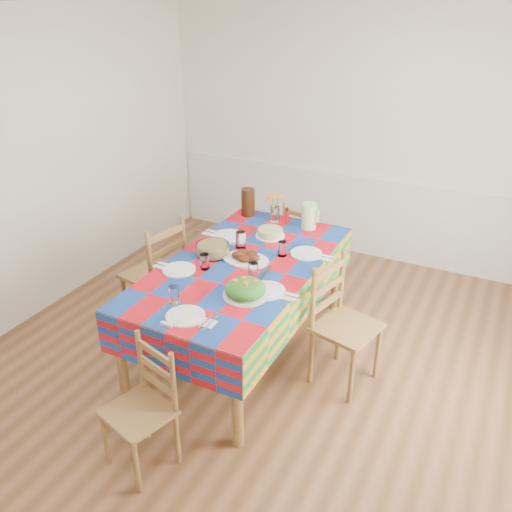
{
  "coord_description": "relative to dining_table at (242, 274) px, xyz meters",
  "views": [
    {
      "loc": [
        1.59,
        -3.12,
        2.83
      ],
      "look_at": [
        -0.06,
        0.13,
        0.98
      ],
      "focal_mm": 38.0,
      "sensor_mm": 36.0,
      "label": 1
    }
  ],
  "objects": [
    {
      "name": "pasta_bowl",
      "position": [
        -0.29,
        0.04,
        0.14
      ],
      "size": [
        0.27,
        0.27,
        0.1
      ],
      "color": "white",
      "rests_on": "dining_table"
    },
    {
      "name": "setting_left_far",
      "position": [
        -0.28,
        0.34,
        0.13
      ],
      "size": [
        0.55,
        0.33,
        0.14
      ],
      "rotation": [
        0.0,
        0.0,
        1.57
      ],
      "color": "white",
      "rests_on": "dining_table"
    },
    {
      "name": "green_pitcher",
      "position": [
        0.21,
        0.89,
        0.21
      ],
      "size": [
        0.14,
        0.14,
        0.23
      ],
      "primitive_type": "cylinder",
      "color": "#C5EFA9",
      "rests_on": "dining_table"
    },
    {
      "name": "wainscot",
      "position": [
        0.23,
        2.26,
        -0.25
      ],
      "size": [
        4.41,
        0.06,
        0.92
      ],
      "color": "white",
      "rests_on": "room"
    },
    {
      "name": "setting_right_near",
      "position": [
        0.3,
        -0.25,
        0.12
      ],
      "size": [
        0.52,
        0.3,
        0.13
      ],
      "rotation": [
        0.0,
        0.0,
        -1.57
      ],
      "color": "white",
      "rests_on": "dining_table"
    },
    {
      "name": "salad_platter",
      "position": [
        0.25,
        -0.42,
        0.15
      ],
      "size": [
        0.33,
        0.33,
        0.14
      ],
      "color": "white",
      "rests_on": "dining_table"
    },
    {
      "name": "name_card",
      "position": [
        -0.03,
        -0.99,
        0.1
      ],
      "size": [
        0.09,
        0.03,
        0.02
      ],
      "primitive_type": "cube",
      "color": "white",
      "rests_on": "dining_table"
    },
    {
      "name": "room",
      "position": [
        0.23,
        -0.22,
        0.62
      ],
      "size": [
        4.58,
        5.08,
        2.78
      ],
      "color": "brown",
      "rests_on": "ground"
    },
    {
      "name": "chair_left",
      "position": [
        -0.85,
        -0.01,
        -0.21
      ],
      "size": [
        0.52,
        0.54,
        1.06
      ],
      "rotation": [
        0.0,
        0.0,
        -1.75
      ],
      "color": "brown",
      "rests_on": "room"
    },
    {
      "name": "serving_utensils",
      "position": [
        0.21,
        -0.12,
        0.1
      ],
      "size": [
        0.16,
        0.36,
        0.01
      ],
      "color": "black",
      "rests_on": "dining_table"
    },
    {
      "name": "chair_far",
      "position": [
        -0.01,
        1.35,
        -0.3
      ],
      "size": [
        0.45,
        0.43,
        0.88
      ],
      "rotation": [
        0.0,
        0.0,
        2.97
      ],
      "color": "brown",
      "rests_on": "room"
    },
    {
      "name": "chair_near",
      "position": [
        0.01,
        -1.35,
        -0.3
      ],
      "size": [
        0.48,
        0.46,
        0.88
      ],
      "rotation": [
        0.0,
        0.0,
        -0.28
      ],
      "color": "brown",
      "rests_on": "room"
    },
    {
      "name": "chair_right",
      "position": [
        0.85,
        0.01,
        -0.23
      ],
      "size": [
        0.52,
        0.54,
        1.01
      ],
      "rotation": [
        0.0,
        0.0,
        1.33
      ],
      "color": "brown",
      "rests_on": "room"
    },
    {
      "name": "cake",
      "position": [
        -0.02,
        0.57,
        0.13
      ],
      "size": [
        0.26,
        0.26,
        0.07
      ],
      "color": "white",
      "rests_on": "dining_table"
    },
    {
      "name": "setting_left_near",
      "position": [
        -0.33,
        -0.28,
        0.12
      ],
      "size": [
        0.47,
        0.28,
        0.13
      ],
      "rotation": [
        0.0,
        0.0,
        1.57
      ],
      "color": "white",
      "rests_on": "dining_table"
    },
    {
      "name": "setting_right_far",
      "position": [
        0.34,
        0.35,
        0.12
      ],
      "size": [
        0.49,
        0.28,
        0.13
      ],
      "rotation": [
        0.0,
        0.0,
        -1.57
      ],
      "color": "white",
      "rests_on": "dining_table"
    },
    {
      "name": "tea_pitcher",
      "position": [
        -0.43,
        0.92,
        0.22
      ],
      "size": [
        0.13,
        0.13,
        0.26
      ],
      "primitive_type": "cylinder",
      "color": "black",
      "rests_on": "dining_table"
    },
    {
      "name": "meat_platter",
      "position": [
        0.0,
        0.06,
        0.12
      ],
      "size": [
        0.39,
        0.28,
        0.08
      ],
      "color": "white",
      "rests_on": "dining_table"
    },
    {
      "name": "dining_table",
      "position": [
        0.0,
        0.0,
        0.0
      ],
      "size": [
        1.14,
        2.13,
        0.83
      ],
      "color": "brown",
      "rests_on": "room"
    },
    {
      "name": "setting_near_head",
      "position": [
        -0.03,
        -0.8,
        0.12
      ],
      "size": [
        0.43,
        0.29,
        0.13
      ],
      "color": "white",
      "rests_on": "dining_table"
    },
    {
      "name": "flower_vase",
      "position": [
        -0.13,
        0.9,
        0.21
      ],
      "size": [
        0.17,
        0.14,
        0.28
      ],
      "color": "white",
      "rests_on": "dining_table"
    },
    {
      "name": "hot_sauce",
      "position": [
        -0.01,
        0.9,
        0.17
      ],
      "size": [
        0.04,
        0.04,
        0.15
      ],
      "primitive_type": "cylinder",
      "color": "red",
      "rests_on": "dining_table"
    }
  ]
}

